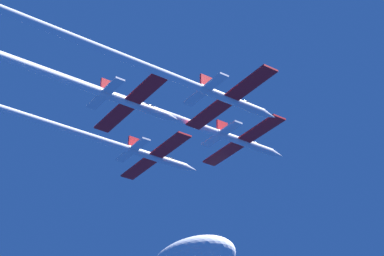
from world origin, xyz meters
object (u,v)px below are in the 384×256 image
Objects in this scene: jet_slot at (13,61)px; jet_right_wing at (130,60)px; jet_lead at (132,102)px; jet_left_wing at (63,128)px.

jet_right_wing is at bearing 52.82° from jet_slot.
jet_lead is at bearing 90.88° from jet_slot.
jet_lead reaches higher than jet_left_wing.
jet_right_wing is 0.94× the size of jet_slot.
jet_lead is 1.15× the size of jet_left_wing.
jet_lead is 11.43m from jet_right_wing.
jet_left_wing is 1.01× the size of jet_right_wing.
jet_right_wing is (9.80, -5.82, -0.85)m from jet_lead.
jet_left_wing is 17.43m from jet_slot.
jet_slot is (11.89, -12.75, 0.25)m from jet_left_wing.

